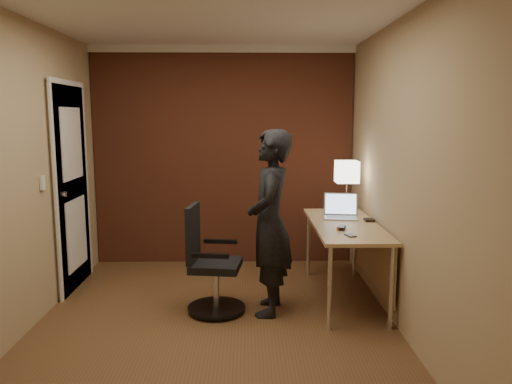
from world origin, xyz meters
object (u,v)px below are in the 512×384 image
at_px(wallet, 369,220).
at_px(desk, 352,237).
at_px(desk_lamp, 347,172).
at_px(office_chair, 209,266).
at_px(mouse, 341,228).
at_px(phone, 350,235).
at_px(person, 270,223).
at_px(laptop, 341,211).

bearing_deg(wallet, desk, -150.86).
bearing_deg(desk_lamp, office_chair, -148.97).
height_order(desk, desk_lamp, desk_lamp).
xyz_separation_m(desk, mouse, (-0.16, -0.26, 0.14)).
bearing_deg(desk, wallet, 29.14).
bearing_deg(office_chair, phone, -9.05).
relative_size(office_chair, person, 0.58).
height_order(desk, person, person).
bearing_deg(desk_lamp, mouse, -103.93).
xyz_separation_m(desk_lamp, office_chair, (-1.35, -0.81, -0.73)).
bearing_deg(laptop, wallet, -37.90).
height_order(desk_lamp, person, person).
xyz_separation_m(desk_lamp, phone, (-0.16, -1.00, -0.41)).
bearing_deg(person, desk, 118.03).
distance_m(laptop, person, 0.93).
height_order(office_chair, person, person).
distance_m(desk_lamp, wallet, 0.60).
bearing_deg(office_chair, desk_lamp, 31.03).
bearing_deg(mouse, person, -153.66).
height_order(desk_lamp, laptop, desk_lamp).
distance_m(phone, wallet, 0.65).
height_order(mouse, office_chair, office_chair).
distance_m(desk_lamp, office_chair, 1.74).
height_order(desk, phone, phone).
relative_size(wallet, office_chair, 0.12).
bearing_deg(phone, office_chair, 154.32).
relative_size(desk_lamp, wallet, 4.86).
relative_size(desk, phone, 13.04).
distance_m(phone, person, 0.69).
xyz_separation_m(laptop, wallet, (0.24, -0.19, -0.05)).
distance_m(phone, office_chair, 1.25).
xyz_separation_m(desk, phone, (-0.12, -0.48, 0.13)).
distance_m(laptop, office_chair, 1.43).
bearing_deg(laptop, desk_lamp, 67.52).
xyz_separation_m(laptop, person, (-0.72, -0.58, 0.01)).
xyz_separation_m(phone, person, (-0.66, 0.18, 0.07)).
relative_size(mouse, wallet, 0.91).
relative_size(desk_lamp, mouse, 5.35).
bearing_deg(desk, desk_lamp, 86.06).
bearing_deg(wallet, mouse, -132.97).
distance_m(laptop, phone, 0.77).
bearing_deg(desk, office_chair, -167.45).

